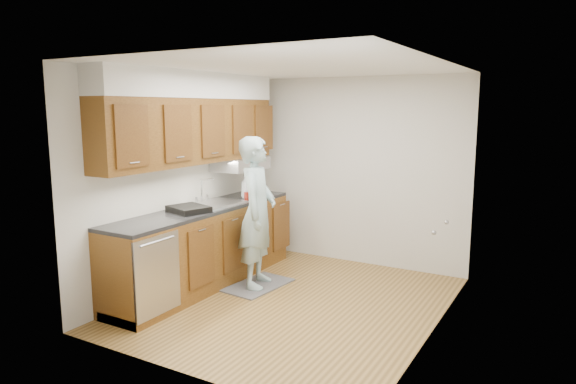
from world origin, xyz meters
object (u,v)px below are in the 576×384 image
object	(u,v)px
dish_rack	(189,209)
soap_bottle_b	(252,191)
person	(257,202)
soap_bottle_c	(257,190)
soap_bottle_a	(245,186)
steel_can	(246,192)
soda_can	(246,196)

from	to	relation	value
dish_rack	soap_bottle_b	bearing A→B (deg)	99.29
person	soap_bottle_c	xyz separation A→B (m)	(-0.49, 0.74, 0.01)
soap_bottle_a	steel_can	world-z (taller)	soap_bottle_a
person	dish_rack	xyz separation A→B (m)	(-0.55, -0.56, -0.04)
soap_bottle_b	soap_bottle_c	distance (m)	0.26
soap_bottle_a	soda_can	world-z (taller)	soap_bottle_a
soap_bottle_c	soda_can	bearing A→B (deg)	-77.80
dish_rack	soap_bottle_c	bearing A→B (deg)	104.52
soap_bottle_a	soap_bottle_b	bearing A→B (deg)	-13.20
person	steel_can	xyz separation A→B (m)	(-0.55, 0.56, -0.01)
soap_bottle_a	steel_can	size ratio (longest dim) A/B	2.33
person	steel_can	bearing A→B (deg)	26.62
soap_bottle_c	soda_can	world-z (taller)	soap_bottle_c
soap_bottle_c	dish_rack	xyz separation A→B (m)	(-0.07, -1.30, -0.04)
person	soap_bottle_a	world-z (taller)	person
soap_bottle_a	soap_bottle_c	world-z (taller)	soap_bottle_a
person	soda_can	distance (m)	0.55
person	soap_bottle_b	xyz separation A→B (m)	(-0.40, 0.49, 0.03)
soap_bottle_b	soda_can	distance (m)	0.14
person	soap_bottle_c	world-z (taller)	person
soap_bottle_a	soap_bottle_c	distance (m)	0.23
person	soap_bottle_b	size ratio (longest dim) A/B	9.86
person	steel_can	distance (m)	0.79
soap_bottle_a	soap_bottle_b	world-z (taller)	soap_bottle_a
soap_bottle_b	soda_can	xyz separation A→B (m)	(-0.00, -0.13, -0.05)
soda_can	soap_bottle_a	bearing A→B (deg)	127.97
person	soap_bottle_a	bearing A→B (deg)	27.38
dish_rack	soda_can	bearing A→B (deg)	98.35
person	soda_can	world-z (taller)	person
person	soap_bottle_b	distance (m)	0.64
person	soap_bottle_a	distance (m)	0.75
soap_bottle_a	soap_bottle_c	xyz separation A→B (m)	(0.04, 0.22, -0.07)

